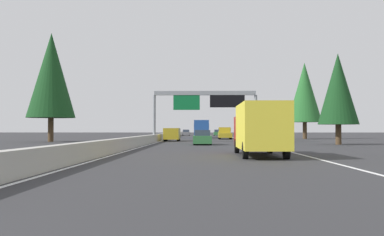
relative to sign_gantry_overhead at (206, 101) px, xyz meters
name	(u,v)px	position (x,y,z in m)	size (l,w,h in m)	color
ground_plane	(163,140)	(9.19, 6.04, -4.92)	(320.00, 320.00, 0.00)	#2D2D30
median_barrier	(171,135)	(29.19, 6.34, -4.47)	(180.00, 0.56, 0.90)	#ADAAA3
shoulder_stripe_right	(239,139)	(19.19, -5.48, -4.92)	(160.00, 0.16, 0.01)	silver
shoulder_stripe_median	(170,139)	(19.19, 5.79, -4.92)	(160.00, 0.16, 0.01)	silver
sign_gantry_overhead	(206,101)	(0.00, 0.00, 0.00)	(0.50, 12.68, 6.19)	gray
box_truck_near_center	(259,128)	(-29.07, -2.80, -3.31)	(8.50, 2.40, 2.95)	gold
sedan_mid_center	(202,138)	(-9.88, 0.48, -4.24)	(4.40, 1.80, 1.47)	#2D6B38
minivan_near_right	(172,134)	(4.24, 4.44, -3.97)	(5.00, 1.95, 1.69)	#AD931E
bus_mid_right	(202,128)	(26.83, 0.63, -3.21)	(11.50, 2.55, 3.10)	#1E4793
sedan_distant_b	(217,133)	(53.71, -3.12, -4.24)	(4.40, 1.80, 1.47)	#2D6B38
pickup_distant_a	(225,133)	(16.81, -3.04, -4.01)	(5.60, 2.00, 1.86)	#AD931E
sedan_far_center	(186,133)	(56.85, 4.47, -4.24)	(4.40, 1.80, 1.47)	slate
conifer_right_near	(338,89)	(-9.11, -13.21, 0.67)	(4.06, 4.06, 9.22)	#4C3823
conifer_right_mid	(305,92)	(18.54, -16.01, 2.55)	(5.41, 5.41, 12.30)	#4C3823
conifer_left_near	(51,75)	(0.62, 19.21, 3.30)	(5.95, 5.95, 13.52)	#4C3823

